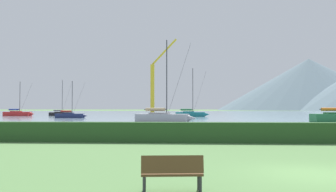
# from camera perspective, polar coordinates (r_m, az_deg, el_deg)

# --- Properties ---
(ground_plane) EXTENTS (1000.00, 1000.00, 0.00)m
(ground_plane) POSITION_cam_1_polar(r_m,az_deg,el_deg) (13.28, 21.43, -11.04)
(ground_plane) COLOR #517A42
(harbor_water) EXTENTS (320.00, 246.00, 0.00)m
(harbor_water) POSITION_cam_1_polar(r_m,az_deg,el_deg) (149.56, 5.13, -2.65)
(harbor_water) COLOR gray
(harbor_water) RESTS_ON ground_plane
(hedge_line) EXTENTS (80.00, 1.20, 1.25)m
(hedge_line) POSITION_cam_1_polar(r_m,az_deg,el_deg) (23.87, 13.27, -5.45)
(hedge_line) COLOR #284C23
(hedge_line) RESTS_ON ground_plane
(sailboat_slip_3) EXTENTS (7.02, 2.73, 9.86)m
(sailboat_slip_3) POSITION_cam_1_polar(r_m,az_deg,el_deg) (107.44, -16.06, -2.60)
(sailboat_slip_3) COLOR black
(sailboat_slip_3) RESTS_ON harbor_water
(sailboat_slip_4) EXTENTS (9.31, 4.00, 12.44)m
(sailboat_slip_4) POSITION_cam_1_polar(r_m,az_deg,el_deg) (56.38, -0.74, -3.24)
(sailboat_slip_4) COLOR #9E9EA3
(sailboat_slip_4) RESTS_ON harbor_water
(sailboat_slip_5) EXTENTS (8.32, 2.70, 11.97)m
(sailboat_slip_5) POSITION_cam_1_polar(r_m,az_deg,el_deg) (92.19, 3.50, -2.73)
(sailboat_slip_5) COLOR #19707A
(sailboat_slip_5) RESTS_ON harbor_water
(sailboat_slip_6) EXTENTS (6.83, 2.10, 7.98)m
(sailboat_slip_6) POSITION_cam_1_polar(r_m,az_deg,el_deg) (82.99, -14.71, -2.87)
(sailboat_slip_6) COLOR navy
(sailboat_slip_6) RESTS_ON harbor_water
(sailboat_slip_7) EXTENTS (8.20, 2.63, 9.27)m
(sailboat_slip_7) POSITION_cam_1_polar(r_m,az_deg,el_deg) (108.47, -21.95, -2.49)
(sailboat_slip_7) COLOR red
(sailboat_slip_7) RESTS_ON harbor_water
(park_bench_near_path) EXTENTS (1.63, 0.64, 0.95)m
(park_bench_near_path) POSITION_cam_1_polar(r_m,az_deg,el_deg) (9.73, 0.64, -11.44)
(park_bench_near_path) COLOR brown
(park_bench_near_path) RESTS_ON ground_plane
(dock_crane) EXTENTS (6.33, 2.00, 17.32)m
(dock_crane) POSITION_cam_1_polar(r_m,az_deg,el_deg) (81.67, -2.23, 0.37)
(dock_crane) COLOR #333338
(dock_crane) RESTS_ON ground_plane
(distant_hill_central_peak) EXTENTS (182.10, 182.10, 51.39)m
(distant_hill_central_peak) POSITION_cam_1_polar(r_m,az_deg,el_deg) (397.74, 20.71, 1.68)
(distant_hill_central_peak) COLOR slate
(distant_hill_central_peak) RESTS_ON ground_plane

